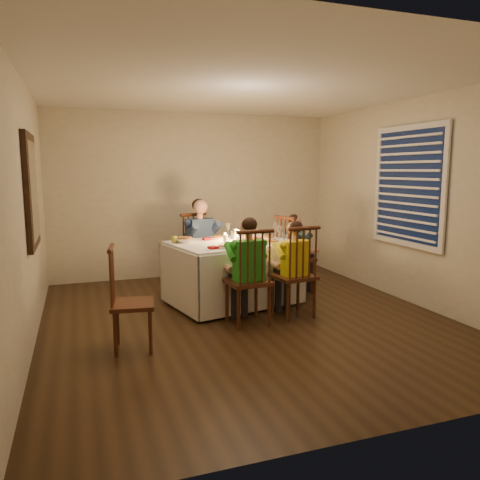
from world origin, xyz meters
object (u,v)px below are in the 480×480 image
object	(u,v)px
adult	(202,289)
serving_bowl	(185,240)
dining_table	(232,260)
child_green	(248,324)
chair_near_right	(293,316)
chair_near_left	(248,324)
child_teal	(294,293)
chair_adult	(202,289)
child_yellow	(293,316)
chair_end	(294,293)
chair_extra	(134,349)

from	to	relation	value
adult	serving_bowl	world-z (taller)	serving_bowl
dining_table	child_green	distance (m)	1.02
dining_table	child_green	xyz separation A→B (m)	(-0.10, -0.84, -0.57)
chair_near_right	chair_near_left	bearing A→B (deg)	-0.22
adult	child_green	xyz separation A→B (m)	(0.10, -1.68, 0.00)
child_teal	child_green	bearing A→B (deg)	119.23
dining_table	chair_adult	world-z (taller)	dining_table
child_teal	serving_bowl	bearing A→B (deg)	76.60
child_yellow	serving_bowl	bearing A→B (deg)	-47.83
chair_near_right	chair_end	world-z (taller)	same
chair_near_right	child_yellow	world-z (taller)	child_yellow
chair_near_left	chair_near_right	distance (m)	0.60
chair_near_right	child_green	size ratio (longest dim) A/B	0.91
chair_near_left	chair_extra	bearing A→B (deg)	11.16
child_teal	dining_table	bearing A→B (deg)	86.03
chair_near_left	serving_bowl	bearing A→B (deg)	-67.85
chair_near_left	chair_end	world-z (taller)	same
dining_table	chair_near_left	bearing A→B (deg)	-109.07
child_green	serving_bowl	world-z (taller)	serving_bowl
serving_bowl	child_green	bearing A→B (deg)	-64.09
chair_near_left	child_green	size ratio (longest dim) A/B	0.91
chair_adult	child_teal	distance (m)	1.34
chair_near_left	adult	world-z (taller)	adult
chair_near_left	adult	distance (m)	1.68
chair_adult	chair_extra	distance (m)	2.35
dining_table	chair_near_right	bearing A→B (deg)	-69.85
dining_table	child_yellow	xyz separation A→B (m)	(0.49, -0.77, -0.57)
chair_end	adult	world-z (taller)	adult
chair_near_right	adult	size ratio (longest dim) A/B	0.84
chair_adult	chair_near_right	world-z (taller)	same
child_yellow	dining_table	bearing A→B (deg)	-64.62
chair_near_right	child_teal	world-z (taller)	child_teal
chair_near_right	chair_end	bearing A→B (deg)	-124.04
chair_end	adult	bearing A→B (deg)	46.62
chair_adult	chair_extra	world-z (taller)	chair_adult
child_green	chair_adult	bearing A→B (deg)	-90.36
adult	child_teal	distance (m)	1.34
chair_near_left	child_green	bearing A→B (deg)	-93.76
dining_table	child_teal	xyz separation A→B (m)	(0.98, 0.18, -0.57)
child_teal	serving_bowl	xyz separation A→B (m)	(-1.56, -0.03, 0.83)
child_green	chair_near_left	bearing A→B (deg)	86.24
adult	child_teal	size ratio (longest dim) A/B	1.17
chair_extra	serving_bowl	bearing A→B (deg)	-23.05
chair_adult	chair_near_left	world-z (taller)	same
adult	serving_bowl	distance (m)	1.14
chair_adult	child_green	xyz separation A→B (m)	(0.10, -1.68, 0.00)
chair_end	child_teal	world-z (taller)	child_teal
chair_extra	child_green	xyz separation A→B (m)	(1.29, 0.34, 0.00)
chair_adult	adult	xyz separation A→B (m)	(0.00, 0.00, 0.00)
chair_adult	chair_end	xyz separation A→B (m)	(1.17, -0.65, 0.00)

